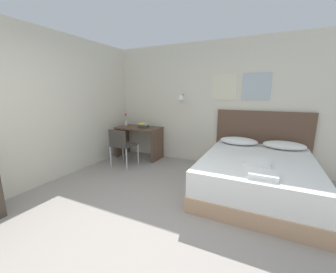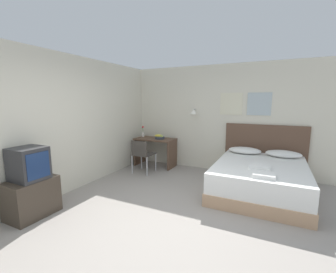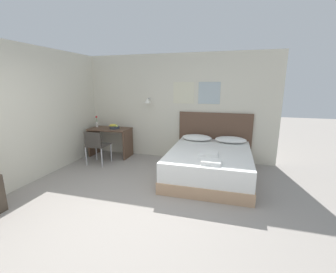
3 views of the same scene
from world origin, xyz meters
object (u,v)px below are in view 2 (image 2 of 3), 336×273
Objects in this scene: bed at (260,179)px; fruit_bowl at (160,137)px; pillow_right at (283,154)px; folded_towel_near_foot at (260,167)px; folded_towel_mid_bed at (264,175)px; desk_chair at (142,153)px; pillow_left at (245,150)px; headboard at (264,151)px; flower_vase at (143,133)px; tv_stand at (32,198)px; television at (29,164)px; desk at (155,147)px.

fruit_bowl is (-2.58, 0.75, 0.52)m from bed.
pillow_right reaches higher than folded_towel_near_foot.
desk_chair is (-2.79, 0.79, -0.10)m from folded_towel_mid_bed.
pillow_right is at bearing 0.00° from pillow_left.
flower_vase is at bearing -175.35° from headboard.
headboard is at bearing 48.68° from tv_stand.
tv_stand is at bearing -131.32° from headboard.
television is at bearing -145.27° from folded_towel_near_foot.
tv_stand is at bearing -99.53° from desk_chair.
fruit_bowl is (-2.68, 1.51, 0.19)m from folded_towel_mid_bed.
pillow_left is (-0.39, -0.29, 0.04)m from headboard.
folded_towel_near_foot is at bearing -19.67° from flower_vase.
folded_towel_near_foot is 0.46m from folded_towel_mid_bed.
pillow_right is at bearing -35.87° from headboard.
pillow_left is 1.17m from folded_towel_near_foot.
television is (-0.53, -3.22, 0.03)m from fruit_bowl.
desk_chair is 2.55m from tv_stand.
fruit_bowl is (-2.58, 1.06, 0.19)m from folded_towel_near_foot.
desk_chair is 0.78m from fruit_bowl.
tv_stand is (-0.42, -2.50, -0.21)m from desk_chair.
desk_chair is (-2.70, -1.04, -0.11)m from headboard.
pillow_right is at bearing 42.86° from tv_stand.
desk reaches higher than folded_towel_mid_bed.
fruit_bowl reaches higher than pillow_right.
desk is 1.29× the size of desk_chair.
pillow_left is 2.33m from desk.
headboard is 5.73× the size of flower_vase.
desk_chair is (0.02, -0.71, -0.01)m from desk.
folded_towel_near_foot is (0.00, -0.31, 0.32)m from bed.
pillow_right is at bearing 0.75° from fruit_bowl.
headboard is 4.72m from television.
flower_vase is (-2.76, 0.03, 0.23)m from pillow_left.
television is at bearing -96.97° from desk.
bed is at bearing -16.13° from fruit_bowl.
desk is (-2.72, 0.75, 0.23)m from bed.
tv_stand is (-3.12, -2.16, -0.32)m from folded_towel_near_foot.
tv_stand is at bearing 180.00° from television.
pillow_right is 3.12m from desk.
pillow_left is 2.02× the size of folded_towel_near_foot.
desk reaches higher than pillow_right.
fruit_bowl is at bearing -179.25° from pillow_right.
pillow_right reaches higher than folded_towel_mid_bed.
bed is at bearing -14.50° from flower_vase.
television reaches higher than pillow_left.
headboard is 1.67× the size of desk.
pillow_left reaches higher than tv_stand.
fruit_bowl is at bearing -178.98° from pillow_left.
folded_towel_mid_bed is (0.09, -0.45, 0.00)m from folded_towel_near_foot.
desk_chair reaches higher than folded_towel_mid_bed.
television is (0.00, 0.00, 0.54)m from tv_stand.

